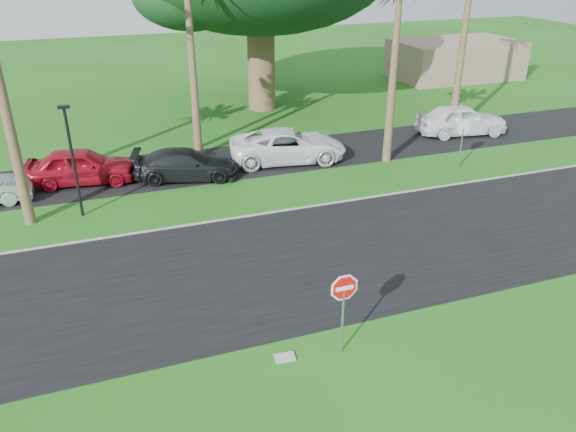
{
  "coord_description": "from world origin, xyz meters",
  "views": [
    {
      "loc": [
        -5.01,
        -14.08,
        10.17
      ],
      "look_at": [
        0.76,
        2.08,
        1.8
      ],
      "focal_mm": 35.0,
      "sensor_mm": 36.0,
      "label": 1
    }
  ],
  "objects_px": {
    "stop_sign_far": "(463,133)",
    "car_pickup": "(462,120)",
    "car_minivan": "(288,146)",
    "car_dark": "(186,165)",
    "stop_sign_near": "(344,298)",
    "car_red": "(81,166)"
  },
  "relations": [
    {
      "from": "car_red",
      "to": "stop_sign_near",
      "type": "bearing_deg",
      "value": -148.55
    },
    {
      "from": "car_red",
      "to": "car_dark",
      "type": "bearing_deg",
      "value": -94.38
    },
    {
      "from": "car_dark",
      "to": "stop_sign_near",
      "type": "bearing_deg",
      "value": -159.92
    },
    {
      "from": "car_pickup",
      "to": "stop_sign_near",
      "type": "bearing_deg",
      "value": 145.56
    },
    {
      "from": "stop_sign_near",
      "to": "stop_sign_far",
      "type": "xyz_separation_m",
      "value": [
        11.5,
        11.0,
        0.0
      ]
    },
    {
      "from": "stop_sign_near",
      "to": "car_minivan",
      "type": "relative_size",
      "value": 0.44
    },
    {
      "from": "stop_sign_far",
      "to": "car_minivan",
      "type": "distance_m",
      "value": 8.68
    },
    {
      "from": "stop_sign_far",
      "to": "car_dark",
      "type": "height_order",
      "value": "stop_sign_far"
    },
    {
      "from": "stop_sign_near",
      "to": "stop_sign_far",
      "type": "bearing_deg",
      "value": 43.73
    },
    {
      "from": "car_minivan",
      "to": "stop_sign_far",
      "type": "bearing_deg",
      "value": -106.6
    },
    {
      "from": "stop_sign_far",
      "to": "car_pickup",
      "type": "height_order",
      "value": "stop_sign_far"
    },
    {
      "from": "stop_sign_far",
      "to": "car_red",
      "type": "relative_size",
      "value": 0.54
    },
    {
      "from": "car_red",
      "to": "car_minivan",
      "type": "relative_size",
      "value": 0.82
    },
    {
      "from": "car_red",
      "to": "car_minivan",
      "type": "distance_m",
      "value": 10.06
    },
    {
      "from": "car_minivan",
      "to": "car_dark",
      "type": "bearing_deg",
      "value": 105.57
    },
    {
      "from": "stop_sign_far",
      "to": "car_minivan",
      "type": "height_order",
      "value": "stop_sign_far"
    },
    {
      "from": "car_pickup",
      "to": "stop_sign_far",
      "type": "bearing_deg",
      "value": 153.28
    },
    {
      "from": "stop_sign_far",
      "to": "car_pickup",
      "type": "xyz_separation_m",
      "value": [
        3.24,
        4.47,
        -0.89
      ]
    },
    {
      "from": "car_red",
      "to": "car_pickup",
      "type": "xyz_separation_m",
      "value": [
        21.09,
        0.35,
        0.05
      ]
    },
    {
      "from": "stop_sign_far",
      "to": "car_dark",
      "type": "relative_size",
      "value": 0.53
    },
    {
      "from": "stop_sign_near",
      "to": "car_dark",
      "type": "xyz_separation_m",
      "value": [
        -1.68,
        14.04,
        -1.06
      ]
    },
    {
      "from": "stop_sign_near",
      "to": "car_red",
      "type": "relative_size",
      "value": 0.54
    }
  ]
}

